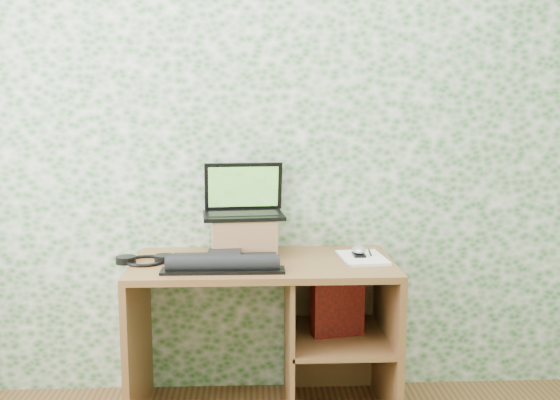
{
  "coord_description": "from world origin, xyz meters",
  "views": [
    {
      "loc": [
        -0.04,
        -1.35,
        1.46
      ],
      "look_at": [
        0.08,
        1.39,
        1.04
      ],
      "focal_mm": 40.0,
      "sensor_mm": 36.0,
      "label": 1
    }
  ],
  "objects_px": {
    "keyboard": "(224,262)",
    "notepad": "(362,258)",
    "riser": "(243,236)",
    "laptop": "(243,204)",
    "desk": "(280,315)"
  },
  "relations": [
    {
      "from": "keyboard",
      "to": "notepad",
      "type": "height_order",
      "value": "keyboard"
    },
    {
      "from": "riser",
      "to": "laptop",
      "type": "distance_m",
      "value": 0.16
    },
    {
      "from": "laptop",
      "to": "keyboard",
      "type": "relative_size",
      "value": 0.76
    },
    {
      "from": "desk",
      "to": "riser",
      "type": "height_order",
      "value": "riser"
    },
    {
      "from": "desk",
      "to": "keyboard",
      "type": "bearing_deg",
      "value": -151.23
    },
    {
      "from": "riser",
      "to": "keyboard",
      "type": "distance_m",
      "value": 0.28
    },
    {
      "from": "laptop",
      "to": "riser",
      "type": "bearing_deg",
      "value": -95.33
    },
    {
      "from": "desk",
      "to": "notepad",
      "type": "height_order",
      "value": "notepad"
    },
    {
      "from": "desk",
      "to": "notepad",
      "type": "bearing_deg",
      "value": -1.34
    },
    {
      "from": "laptop",
      "to": "keyboard",
      "type": "bearing_deg",
      "value": -111.09
    },
    {
      "from": "riser",
      "to": "notepad",
      "type": "distance_m",
      "value": 0.58
    },
    {
      "from": "riser",
      "to": "notepad",
      "type": "xyz_separation_m",
      "value": [
        0.56,
        -0.12,
        -0.08
      ]
    },
    {
      "from": "laptop",
      "to": "keyboard",
      "type": "height_order",
      "value": "laptop"
    },
    {
      "from": "desk",
      "to": "riser",
      "type": "bearing_deg",
      "value": 145.83
    },
    {
      "from": "riser",
      "to": "desk",
      "type": "bearing_deg",
      "value": -34.17
    }
  ]
}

